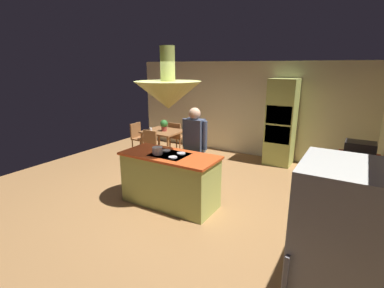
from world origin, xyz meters
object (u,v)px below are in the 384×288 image
object	(u,v)px
refrigerator	(340,274)
cooking_pot_on_cooktop	(157,150)
person_at_island	(195,145)
potted_plant_on_table	(164,125)
canister_sugar	(357,171)
microwave_on_counter	(360,150)
dining_table	(163,135)
canister_flour	(357,177)
chair_by_back_wall	(177,135)
chair_facing_island	(148,146)
kitchen_island	(170,179)
chair_at_corner	(139,136)
oven_tower	(281,123)
cup_on_table	(151,130)

from	to	relation	value
refrigerator	cooking_pot_on_cooktop	xyz separation A→B (m)	(-2.96, 1.57, 0.14)
person_at_island	potted_plant_on_table	xyz separation A→B (m)	(-1.77, 1.43, -0.04)
person_at_island	canister_sugar	world-z (taller)	person_at_island
microwave_on_counter	cooking_pot_on_cooktop	world-z (taller)	microwave_on_counter
dining_table	microwave_on_counter	xyz separation A→B (m)	(4.54, -0.65, 0.43)
canister_flour	canister_sugar	bearing A→B (deg)	90.00
person_at_island	chair_by_back_wall	world-z (taller)	person_at_island
chair_facing_island	potted_plant_on_table	xyz separation A→B (m)	(0.05, 0.64, 0.42)
dining_table	kitchen_island	bearing A→B (deg)	-51.01
person_at_island	chair_at_corner	bearing A→B (deg)	151.80
oven_tower	refrigerator	xyz separation A→B (m)	(1.70, -4.94, -0.18)
chair_facing_island	potted_plant_on_table	distance (m)	0.77
dining_table	chair_at_corner	world-z (taller)	chair_at_corner
refrigerator	potted_plant_on_table	world-z (taller)	refrigerator
kitchen_island	person_at_island	size ratio (longest dim) A/B	1.03
person_at_island	canister_sugar	distance (m)	2.73
oven_tower	canister_sugar	size ratio (longest dim) A/B	11.09
potted_plant_on_table	chair_at_corner	bearing A→B (deg)	179.61
chair_at_corner	potted_plant_on_table	xyz separation A→B (m)	(0.91, -0.01, 0.42)
chair_facing_island	cooking_pot_on_cooktop	bearing A→B (deg)	-45.76
dining_table	chair_at_corner	bearing A→B (deg)	-180.00
chair_by_back_wall	canister_sugar	distance (m)	5.12
potted_plant_on_table	canister_sugar	bearing A→B (deg)	-20.22
kitchen_island	cooking_pot_on_cooktop	xyz separation A→B (m)	(-0.16, -0.13, 0.55)
cup_on_table	canister_flour	size ratio (longest dim) A/B	0.63
person_at_island	dining_table	bearing A→B (deg)	141.69
person_at_island	canister_sugar	xyz separation A→B (m)	(2.72, -0.22, 0.07)
chair_by_back_wall	canister_flour	distance (m)	5.20
person_at_island	chair_facing_island	world-z (taller)	person_at_island
microwave_on_counter	canister_sugar	bearing A→B (deg)	-90.00
cooking_pot_on_cooktop	refrigerator	bearing A→B (deg)	-27.95
canister_flour	cup_on_table	bearing A→B (deg)	161.18
potted_plant_on_table	cooking_pot_on_cooktop	distance (m)	2.68
dining_table	chair_at_corner	size ratio (longest dim) A/B	1.11
chair_at_corner	canister_flour	size ratio (longest dim) A/B	6.10
cup_on_table	canister_flour	world-z (taller)	canister_flour
dining_table	chair_facing_island	size ratio (longest dim) A/B	1.11
canister_sugar	microwave_on_counter	bearing A→B (deg)	90.00
oven_tower	microwave_on_counter	distance (m)	2.50
chair_facing_island	canister_flour	xyz separation A→B (m)	(4.54, -1.19, 0.51)
chair_facing_island	chair_by_back_wall	distance (m)	1.30
oven_tower	microwave_on_counter	xyz separation A→B (m)	(1.74, -1.79, 0.01)
chair_by_back_wall	cup_on_table	size ratio (longest dim) A/B	9.67
oven_tower	kitchen_island	bearing A→B (deg)	-108.74
kitchen_island	oven_tower	size ratio (longest dim) A/B	0.81
chair_by_back_wall	cooking_pot_on_cooktop	world-z (taller)	cooking_pot_on_cooktop
chair_by_back_wall	potted_plant_on_table	xyz separation A→B (m)	(0.05, -0.65, 0.42)
potted_plant_on_table	person_at_island	bearing A→B (deg)	-38.93
cup_on_table	cooking_pot_on_cooktop	size ratio (longest dim) A/B	0.50
dining_table	chair_at_corner	xyz separation A→B (m)	(-0.86, -0.00, -0.15)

